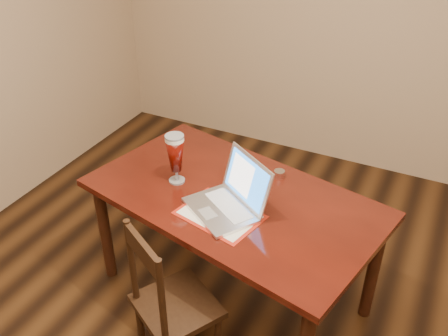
% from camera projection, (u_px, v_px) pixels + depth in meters
% --- Properties ---
extents(room_shell, '(4.51, 5.01, 2.71)m').
position_uv_depth(room_shell, '(252.00, 59.00, 1.38)').
color(room_shell, tan).
rests_on(room_shell, ground).
extents(dining_table, '(1.68, 1.18, 1.00)m').
position_uv_depth(dining_table, '(231.00, 207.00, 2.66)').
color(dining_table, '#471009').
rests_on(dining_table, ground).
extents(dining_chair, '(0.50, 0.49, 0.87)m').
position_uv_depth(dining_chair, '(171.00, 305.00, 2.39)').
color(dining_chair, black).
rests_on(dining_chair, ground).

